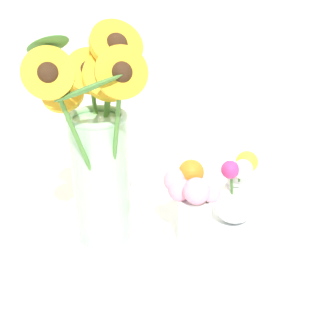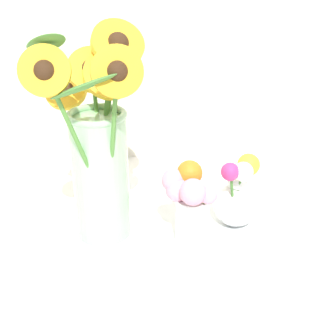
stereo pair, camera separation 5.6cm
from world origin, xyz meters
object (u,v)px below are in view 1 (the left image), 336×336
(serving_tray, at_px, (168,231))
(vase_small_center, at_px, (191,202))
(mason_jar_sunflowers, at_px, (99,152))
(vase_bulb_right, at_px, (236,194))

(serving_tray, distance_m, vase_small_center, 0.11)
(mason_jar_sunflowers, bearing_deg, vase_bulb_right, -7.71)
(vase_small_center, distance_m, vase_bulb_right, 0.11)
(vase_small_center, xyz_separation_m, vase_bulb_right, (0.10, 0.04, -0.02))
(serving_tray, bearing_deg, vase_bulb_right, -9.80)
(vase_bulb_right, bearing_deg, mason_jar_sunflowers, 172.29)
(serving_tray, relative_size, mason_jar_sunflowers, 1.18)
(mason_jar_sunflowers, relative_size, vase_small_center, 2.49)
(serving_tray, relative_size, vase_small_center, 2.94)
(vase_small_center, bearing_deg, mason_jar_sunflowers, 152.07)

